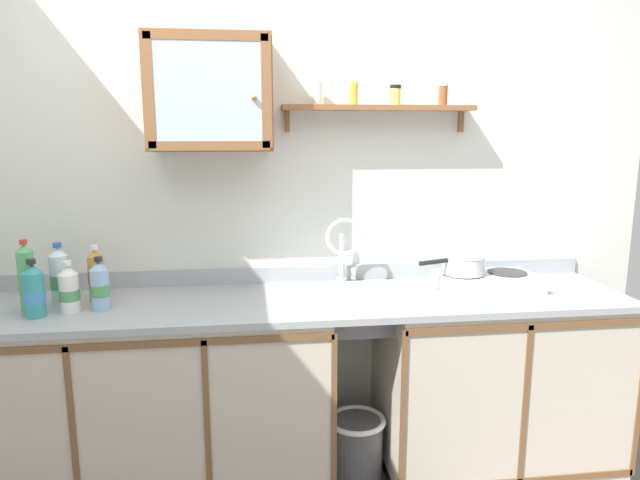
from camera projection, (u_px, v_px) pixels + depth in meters
The scene contains 17 objects.
back_wall at pixel (298, 196), 2.78m from camera, with size 3.58×0.07×2.69m.
lower_cabinet_run at pixel (154, 405), 2.56m from camera, with size 1.58×0.61×0.90m.
lower_cabinet_run_right at pixel (494, 384), 2.76m from camera, with size 1.11×0.61×0.90m.
countertop at pixel (306, 301), 2.55m from camera, with size 2.94×0.63×0.03m, color #9EA3A8.
backsplash at pixel (300, 274), 2.83m from camera, with size 2.94×0.02×0.08m, color #9EA3A8.
sink at pixel (350, 300), 2.62m from camera, with size 0.57×0.45×0.49m.
hot_plate_stove at pixel (487, 282), 2.69m from camera, with size 0.46×0.29×0.08m.
saucepan at pixel (463, 263), 2.68m from camera, with size 0.34×0.20×0.09m.
bottle_water_clear_0 at pixel (60, 277), 2.44m from camera, with size 0.08×0.08×0.27m.
bottle_juice_amber_1 at pixel (96, 276), 2.49m from camera, with size 0.07×0.07×0.25m.
bottle_detergent_teal_2 at pixel (34, 292), 2.28m from camera, with size 0.08×0.08×0.24m.
bottle_water_blue_3 at pixel (100, 286), 2.37m from camera, with size 0.08×0.08×0.23m.
bottle_opaque_white_4 at pixel (69, 290), 2.35m from camera, with size 0.08×0.08×0.22m.
bottle_soda_green_5 at pixel (27, 279), 2.35m from camera, with size 0.07×0.07×0.30m.
wall_cabinet at pixel (210, 93), 2.49m from camera, with size 0.54×0.29×0.50m.
spice_shelf at pixel (378, 105), 2.66m from camera, with size 0.91×0.14×0.23m.
trash_bin at pixel (356, 450), 2.67m from camera, with size 0.27×0.27×0.35m.
Camera 1 is at (-0.25, -2.16, 1.67)m, focal length 31.78 mm.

